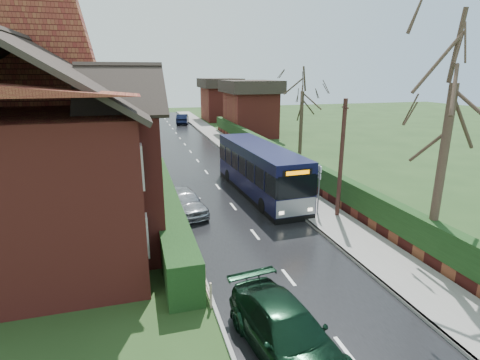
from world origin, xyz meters
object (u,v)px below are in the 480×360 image
object	(u,v)px
telegraph_pole	(341,160)
brick_house	(51,142)
car_silver	(184,201)
car_green	(286,332)
bus	(260,171)
bus_stop_sign	(319,183)

from	to	relation	value
telegraph_pole	brick_house	bearing A→B (deg)	-176.65
car_silver	car_green	distance (m)	11.42
car_silver	car_green	world-z (taller)	same
bus	car_silver	bearing A→B (deg)	-160.44
bus_stop_sign	telegraph_pole	bearing A→B (deg)	-19.56
car_green	bus_stop_sign	world-z (taller)	bus_stop_sign
brick_house	bus	size ratio (longest dim) A/B	1.43
brick_house	telegraph_pole	size ratio (longest dim) A/B	2.37
brick_house	bus	xyz separation A→B (m)	(10.94, 3.04, -2.86)
car_silver	bus_stop_sign	bearing A→B (deg)	-30.70
telegraph_pole	car_green	bearing A→B (deg)	-116.25
car_silver	telegraph_pole	world-z (taller)	telegraph_pole
bus	telegraph_pole	size ratio (longest dim) A/B	1.65
bus	bus_stop_sign	bearing A→B (deg)	-70.11
car_silver	bus_stop_sign	world-z (taller)	bus_stop_sign
bus	car_silver	world-z (taller)	bus
bus	bus_stop_sign	size ratio (longest dim) A/B	3.68
car_silver	telegraph_pole	size ratio (longest dim) A/B	0.65
bus_stop_sign	car_silver	bearing A→B (deg)	172.91
car_silver	bus	bearing A→B (deg)	10.09
car_green	bus_stop_sign	xyz separation A→B (m)	(5.61, 9.08, 1.14)
brick_house	bus	distance (m)	11.70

